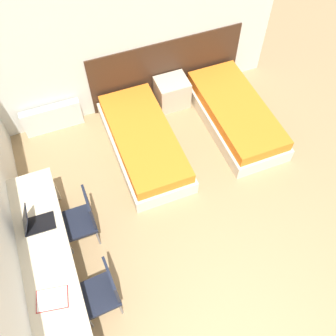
# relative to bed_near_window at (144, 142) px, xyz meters

# --- Properties ---
(wall_back) EXTENTS (5.02, 0.05, 2.70)m
(wall_back) POSITION_rel_bed_near_window_xyz_m (0.08, 1.08, 1.14)
(wall_back) COLOR silver
(wall_back) RESTS_ON ground_plane
(headboard_panel) EXTENTS (2.58, 0.03, 1.08)m
(headboard_panel) POSITION_rel_bed_near_window_xyz_m (0.78, 1.05, 0.33)
(headboard_panel) COLOR #382316
(headboard_panel) RESTS_ON ground_plane
(bed_near_window) EXTENTS (0.93, 2.03, 0.42)m
(bed_near_window) POSITION_rel_bed_near_window_xyz_m (0.00, 0.00, 0.00)
(bed_near_window) COLOR beige
(bed_near_window) RESTS_ON ground_plane
(bed_near_door) EXTENTS (0.93, 2.03, 0.42)m
(bed_near_door) POSITION_rel_bed_near_window_xyz_m (1.56, 0.00, 0.00)
(bed_near_door) COLOR beige
(bed_near_door) RESTS_ON ground_plane
(nightstand) EXTENTS (0.52, 0.44, 0.50)m
(nightstand) POSITION_rel_bed_near_window_xyz_m (0.78, 0.79, 0.04)
(nightstand) COLOR beige
(nightstand) RESTS_ON ground_plane
(radiator) EXTENTS (0.93, 0.12, 0.47)m
(radiator) POSITION_rel_bed_near_window_xyz_m (-1.19, 0.96, 0.03)
(radiator) COLOR silver
(radiator) RESTS_ON ground_plane
(desk) EXTENTS (0.55, 2.40, 0.74)m
(desk) POSITION_rel_bed_near_window_xyz_m (-1.65, -1.56, 0.39)
(desk) COLOR beige
(desk) RESTS_ON ground_plane
(chair_near_laptop) EXTENTS (0.43, 0.43, 0.92)m
(chair_near_laptop) POSITION_rel_bed_near_window_xyz_m (-1.18, -1.08, 0.28)
(chair_near_laptop) COLOR black
(chair_near_laptop) RESTS_ON ground_plane
(chair_near_notebook) EXTENTS (0.45, 0.45, 0.92)m
(chair_near_notebook) POSITION_rel_bed_near_window_xyz_m (-1.18, -2.04, 0.28)
(chair_near_notebook) COLOR black
(chair_near_notebook) RESTS_ON ground_plane
(laptop) EXTENTS (0.36, 0.24, 0.35)m
(laptop) POSITION_rel_bed_near_window_xyz_m (-1.68, -1.12, 0.60)
(laptop) COLOR black
(laptop) RESTS_ON desk
(open_notebook) EXTENTS (0.36, 0.29, 0.02)m
(open_notebook) POSITION_rel_bed_near_window_xyz_m (-1.67, -2.02, 0.54)
(open_notebook) COLOR #B21E1E
(open_notebook) RESTS_ON desk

